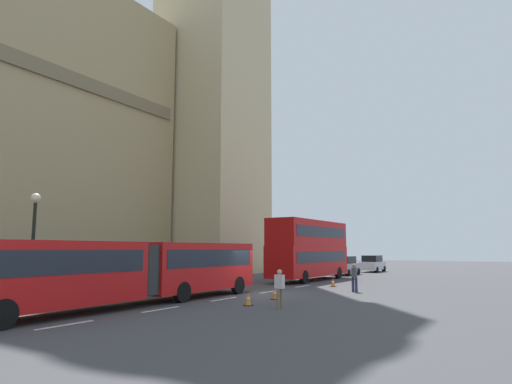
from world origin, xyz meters
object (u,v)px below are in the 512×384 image
Objects in this scene: sedan_trailing at (373,264)px; traffic_cone_west at (248,299)px; street_lamp at (33,239)px; pedestrian_by_kerb at (354,277)px; traffic_cone_east at (333,283)px; traffic_cone_middle at (275,294)px; pedestrian_near_cones at (280,287)px; double_decker_bus at (310,247)px; sedan_lead at (345,266)px; articulated_bus at (136,267)px.

traffic_cone_west is at bearing -172.63° from sedan_trailing.
street_lamp is 3.12× the size of pedestrian_by_kerb.
traffic_cone_east is 0.34× the size of pedestrian_by_kerb.
sedan_trailing is at bearing 7.73° from traffic_cone_middle.
traffic_cone_east is 11.95m from pedestrian_near_cones.
double_decker_bus is 18.51× the size of traffic_cone_west.
double_decker_bus reaches higher than traffic_cone_east.
street_lamp is (-21.33, 4.50, 0.35)m from double_decker_bus.
pedestrian_near_cones is 1.00× the size of pedestrian_by_kerb.
sedan_trailing is at bearing 9.90° from traffic_cone_east.
traffic_cone_middle is 0.34× the size of pedestrian_near_cones.
pedestrian_by_kerb is at bearing -12.70° from traffic_cone_west.
pedestrian_near_cones is at bearing -159.24° from double_decker_bus.
traffic_cone_west is (-16.23, -4.48, -2.43)m from double_decker_bus.
double_decker_bus reaches higher than traffic_cone_west.
traffic_cone_west is at bearing -60.40° from street_lamp.
sedan_lead is at bearing 10.75° from traffic_cone_west.
traffic_cone_middle is (2.79, 0.17, 0.00)m from traffic_cone_west.
pedestrian_near_cones is at bearing -94.24° from traffic_cone_west.
pedestrian_by_kerb is at bearing -19.74° from traffic_cone_middle.
double_decker_bus is 18.51× the size of traffic_cone_east.
traffic_cone_middle is at bearing 33.00° from pedestrian_near_cones.
traffic_cone_middle is 12.15m from street_lamp.
pedestrian_by_kerb reaches higher than traffic_cone_west.
pedestrian_near_cones is (-11.71, -2.29, 0.63)m from traffic_cone_east.
traffic_cone_west is 0.34× the size of pedestrian_by_kerb.
street_lamp reaches higher than traffic_cone_west.
traffic_cone_east is at bearing -170.10° from sedan_trailing.
traffic_cone_west is 2.79m from traffic_cone_middle.
traffic_cone_middle is 6.39m from pedestrian_by_kerb.
street_lamp is 12.00m from pedestrian_near_cones.
articulated_bus reaches higher than traffic_cone_middle.
articulated_bus is 27.83m from sedan_lead.
sedan_lead reaches higher than traffic_cone_middle.
street_lamp is at bearing 168.08° from double_decker_bus.
sedan_trailing is at bearing -4.61° from sedan_lead.
traffic_cone_middle is (-13.44, -4.31, -2.43)m from double_decker_bus.
articulated_bus reaches higher than sedan_trailing.
street_lamp is at bearing 153.23° from traffic_cone_east.
sedan_lead is 25.53m from traffic_cone_west.
sedan_trailing is 0.83× the size of street_lamp.
sedan_lead is at bearing 11.64° from traffic_cone_middle.
articulated_bus is 9.68× the size of pedestrian_by_kerb.
sedan_trailing is 37.78m from street_lamp.
traffic_cone_west is (-25.08, -4.76, -0.63)m from sedan_lead.
street_lamp reaches higher than pedestrian_near_cones.
sedan_lead is (8.85, 0.28, -1.80)m from double_decker_bus.
street_lamp is at bearing 172.04° from sedan_lead.
pedestrian_near_cones is at bearing -65.07° from street_lamp.
traffic_cone_east is 0.34× the size of pedestrian_near_cones.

